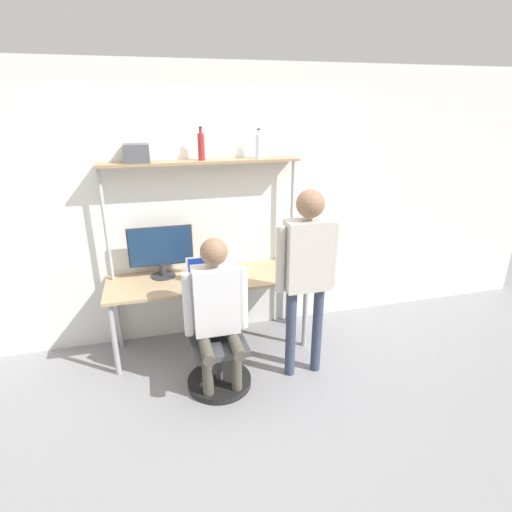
% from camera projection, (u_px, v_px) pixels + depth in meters
% --- Properties ---
extents(ground_plane, '(12.00, 12.00, 0.00)m').
position_uv_depth(ground_plane, '(218.00, 363.00, 3.83)').
color(ground_plane, gray).
extents(wall_back, '(8.00, 0.06, 2.70)m').
position_uv_depth(wall_back, '(202.00, 209.00, 3.96)').
color(wall_back, white).
rests_on(wall_back, ground_plane).
extents(desk, '(1.94, 0.63, 0.76)m').
position_uv_depth(desk, '(210.00, 285.00, 3.89)').
color(desk, tan).
rests_on(desk, ground_plane).
extents(shelf_unit, '(1.84, 0.22, 1.85)m').
position_uv_depth(shelf_unit, '(203.00, 193.00, 3.76)').
color(shelf_unit, '#997A56').
rests_on(shelf_unit, ground_plane).
extents(monitor, '(0.60, 0.23, 0.50)m').
position_uv_depth(monitor, '(161.00, 249.00, 3.79)').
color(monitor, '#333338').
rests_on(monitor, desk).
extents(laptop, '(0.33, 0.23, 0.24)m').
position_uv_depth(laptop, '(205.00, 275.00, 3.75)').
color(laptop, '#BCBCC1').
rests_on(laptop, desk).
extents(cell_phone, '(0.07, 0.15, 0.01)m').
position_uv_depth(cell_phone, '(232.00, 280.00, 3.80)').
color(cell_phone, '#264C8C').
rests_on(cell_phone, desk).
extents(office_chair, '(0.56, 0.56, 0.89)m').
position_uv_depth(office_chair, '(218.00, 356.00, 3.49)').
color(office_chair, black).
rests_on(office_chair, ground_plane).
extents(person_seated, '(0.54, 0.47, 1.35)m').
position_uv_depth(person_seated, '(217.00, 305.00, 3.26)').
color(person_seated, '#4C473D').
rests_on(person_seated, ground_plane).
extents(person_standing, '(0.55, 0.23, 1.71)m').
position_uv_depth(person_standing, '(307.00, 262.00, 3.33)').
color(person_standing, '#38425B').
rests_on(person_standing, ground_plane).
extents(bottle_clear, '(0.06, 0.06, 0.27)m').
position_uv_depth(bottle_clear, '(259.00, 146.00, 3.74)').
color(bottle_clear, silver).
rests_on(bottle_clear, shelf_unit).
extents(bottle_red, '(0.06, 0.06, 0.30)m').
position_uv_depth(bottle_red, '(201.00, 146.00, 3.61)').
color(bottle_red, maroon).
rests_on(bottle_red, shelf_unit).
extents(storage_box, '(0.22, 0.20, 0.16)m').
position_uv_depth(storage_box, '(137.00, 153.00, 3.49)').
color(storage_box, '#4C4C51').
rests_on(storage_box, shelf_unit).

